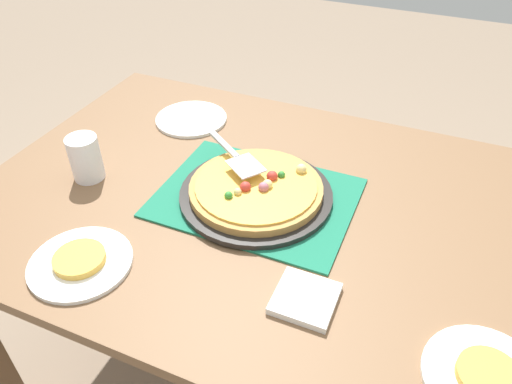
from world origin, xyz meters
TOP-DOWN VIEW (x-y plane):
  - ground_plane at (0.00, 0.00)m, footprint 8.00×8.00m
  - dining_table at (0.00, 0.00)m, footprint 1.40×1.00m
  - placemat at (0.00, 0.00)m, footprint 0.48×0.36m
  - pizza_pan at (0.00, 0.00)m, footprint 0.38×0.38m
  - pizza at (0.00, 0.00)m, footprint 0.33×0.33m
  - plate_near_left at (-0.26, -0.35)m, footprint 0.22×0.22m
  - plate_far_right at (0.56, -0.30)m, footprint 0.22×0.22m
  - plate_side at (-0.34, 0.28)m, footprint 0.22×0.22m
  - served_slice_left at (-0.26, -0.35)m, footprint 0.11×0.11m
  - served_slice_right at (0.56, -0.30)m, footprint 0.11×0.11m
  - cup_near at (-0.44, -0.09)m, footprint 0.08×0.08m
  - pizza_server at (-0.08, 0.06)m, footprint 0.21×0.17m
  - napkin_stack at (0.22, -0.26)m, footprint 0.12×0.12m

SIDE VIEW (x-z plane):
  - ground_plane at x=0.00m, z-range 0.00..0.00m
  - dining_table at x=0.00m, z-range 0.27..1.02m
  - placemat at x=0.00m, z-range 0.75..0.76m
  - plate_near_left at x=-0.26m, z-range 0.75..0.76m
  - plate_far_right at x=0.56m, z-range 0.75..0.76m
  - plate_side at x=-0.34m, z-range 0.75..0.76m
  - napkin_stack at x=0.22m, z-range 0.75..0.77m
  - pizza_pan at x=0.00m, z-range 0.76..0.77m
  - served_slice_left at x=-0.26m, z-range 0.76..0.78m
  - served_slice_right at x=0.56m, z-range 0.76..0.78m
  - pizza at x=0.00m, z-range 0.76..0.81m
  - cup_near at x=-0.44m, z-range 0.75..0.87m
  - pizza_server at x=-0.08m, z-range 0.81..0.82m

